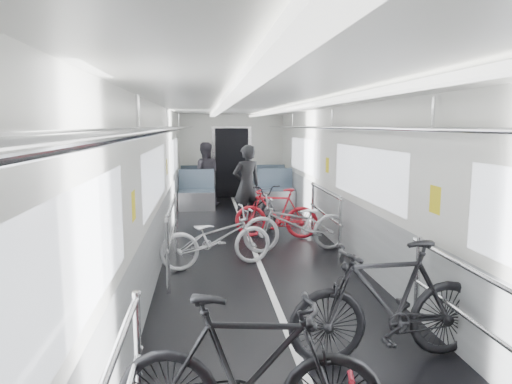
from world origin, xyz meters
The scene contains 9 objects.
car_shell centered at (0.00, 1.78, 1.13)m, with size 3.02×14.01×2.41m.
bike_left_mid centered at (-0.55, -3.55, 0.52)m, with size 0.49×1.73×1.04m, color black.
bike_left_far centered at (-0.64, 0.33, 0.44)m, with size 0.59×1.69×0.89m, color silver.
bike_right_near centered at (0.78, -2.57, 0.55)m, with size 0.51×1.82×1.09m, color black.
bike_right_mid centered at (0.70, 1.01, 0.47)m, with size 0.63×1.81×0.95m, color #A6A7AB.
bike_right_far centered at (0.51, 1.97, 0.47)m, with size 0.44×1.55×0.93m, color red.
bike_aisle centered at (0.27, 3.10, 0.44)m, with size 0.59×1.69×0.89m, color black.
person_standing centered at (0.08, 3.20, 0.84)m, with size 0.61×0.40×1.69m, color black.
person_seated centered at (-0.79, 5.74, 0.82)m, with size 0.80×0.62×1.65m, color #322F37.
Camera 1 is at (-0.82, -6.25, 2.09)m, focal length 32.00 mm.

